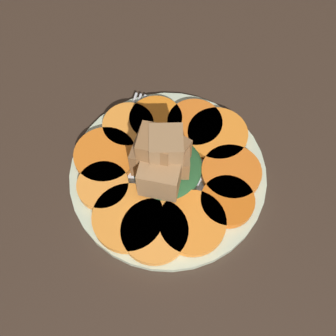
# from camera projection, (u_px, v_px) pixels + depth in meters

# --- Properties ---
(table_slab) EXTENTS (1.20, 1.20, 0.02)m
(table_slab) POSITION_uv_depth(u_px,v_px,m) (168.00, 179.00, 0.57)
(table_slab) COLOR #38281E
(table_slab) RESTS_ON ground
(plate) EXTENTS (0.26, 0.26, 0.01)m
(plate) POSITION_uv_depth(u_px,v_px,m) (168.00, 174.00, 0.55)
(plate) COLOR beige
(plate) RESTS_ON table_slab
(carrot_slice_0) EXTENTS (0.08, 0.08, 0.01)m
(carrot_slice_0) POSITION_uv_depth(u_px,v_px,m) (195.00, 124.00, 0.57)
(carrot_slice_0) COLOR orange
(carrot_slice_0) RESTS_ON plate
(carrot_slice_1) EXTENTS (0.07, 0.07, 0.01)m
(carrot_slice_1) POSITION_uv_depth(u_px,v_px,m) (156.00, 120.00, 0.58)
(carrot_slice_1) COLOR orange
(carrot_slice_1) RESTS_ON plate
(carrot_slice_2) EXTENTS (0.07, 0.07, 0.01)m
(carrot_slice_2) POSITION_uv_depth(u_px,v_px,m) (128.00, 126.00, 0.57)
(carrot_slice_2) COLOR orange
(carrot_slice_2) RESTS_ON plate
(carrot_slice_3) EXTENTS (0.08, 0.08, 0.01)m
(carrot_slice_3) POSITION_uv_depth(u_px,v_px,m) (105.00, 155.00, 0.55)
(carrot_slice_3) COLOR orange
(carrot_slice_3) RESTS_ON plate
(carrot_slice_4) EXTENTS (0.07, 0.07, 0.01)m
(carrot_slice_4) POSITION_uv_depth(u_px,v_px,m) (103.00, 186.00, 0.53)
(carrot_slice_4) COLOR orange
(carrot_slice_4) RESTS_ON plate
(carrot_slice_5) EXTENTS (0.09, 0.09, 0.01)m
(carrot_slice_5) POSITION_uv_depth(u_px,v_px,m) (128.00, 218.00, 0.51)
(carrot_slice_5) COLOR orange
(carrot_slice_5) RESTS_ON plate
(carrot_slice_6) EXTENTS (0.08, 0.08, 0.01)m
(carrot_slice_6) POSITION_uv_depth(u_px,v_px,m) (155.00, 231.00, 0.50)
(carrot_slice_6) COLOR orange
(carrot_slice_6) RESTS_ON plate
(carrot_slice_7) EXTENTS (0.08, 0.08, 0.01)m
(carrot_slice_7) POSITION_uv_depth(u_px,v_px,m) (192.00, 223.00, 0.51)
(carrot_slice_7) COLOR orange
(carrot_slice_7) RESTS_ON plate
(carrot_slice_8) EXTENTS (0.07, 0.07, 0.01)m
(carrot_slice_8) POSITION_uv_depth(u_px,v_px,m) (227.00, 201.00, 0.52)
(carrot_slice_8) COLOR orange
(carrot_slice_8) RESTS_ON plate
(carrot_slice_9) EXTENTS (0.08, 0.08, 0.01)m
(carrot_slice_9) POSITION_uv_depth(u_px,v_px,m) (231.00, 173.00, 0.54)
(carrot_slice_9) COLOR orange
(carrot_slice_9) RESTS_ON plate
(carrot_slice_10) EXTENTS (0.08, 0.08, 0.01)m
(carrot_slice_10) POSITION_uv_depth(u_px,v_px,m) (217.00, 134.00, 0.57)
(carrot_slice_10) COLOR orange
(carrot_slice_10) RESTS_ON plate
(center_pile) EXTENTS (0.10, 0.09, 0.09)m
(center_pile) POSITION_uv_depth(u_px,v_px,m) (163.00, 161.00, 0.51)
(center_pile) COLOR #235128
(center_pile) RESTS_ON plate
(fork) EXTENTS (0.17, 0.03, 0.00)m
(fork) POSITION_uv_depth(u_px,v_px,m) (127.00, 142.00, 0.57)
(fork) COLOR silver
(fork) RESTS_ON plate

